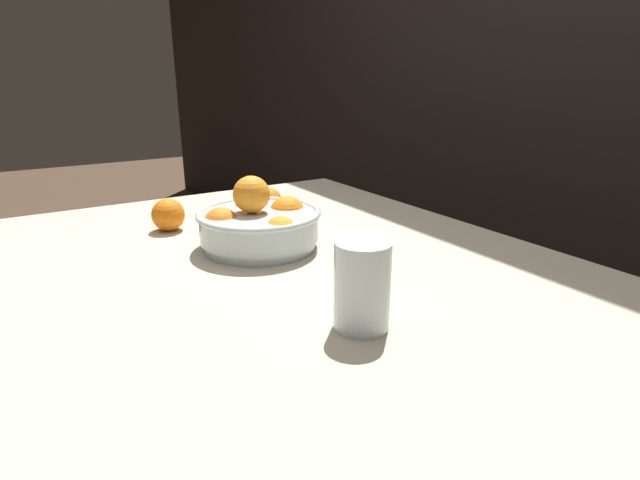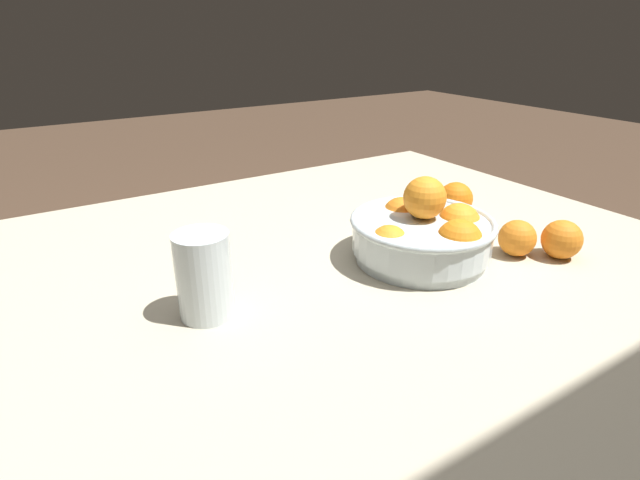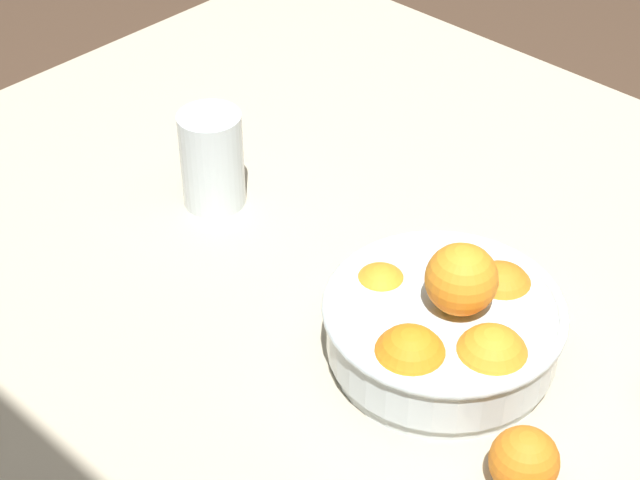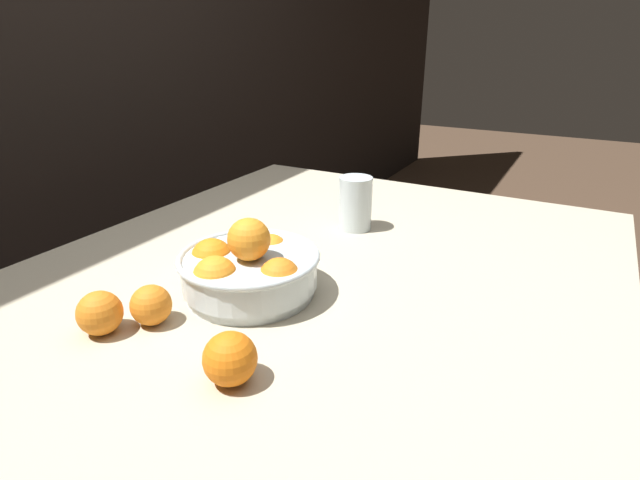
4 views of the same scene
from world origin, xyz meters
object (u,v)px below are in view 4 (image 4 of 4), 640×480
object	(u,v)px
fruit_bowl	(247,269)
orange_loose_near_bowl	(100,313)
orange_loose_aside	(151,305)
orange_loose_front	(230,359)
juice_glass	(355,206)

from	to	relation	value
fruit_bowl	orange_loose_near_bowl	bearing A→B (deg)	149.39
fruit_bowl	orange_loose_near_bowl	xyz separation A→B (m)	(-0.22, 0.13, -0.02)
orange_loose_near_bowl	orange_loose_aside	size ratio (longest dim) A/B	1.06
fruit_bowl	orange_loose_aside	distance (m)	0.18
fruit_bowl	orange_loose_front	bearing A→B (deg)	-149.11
orange_loose_front	orange_loose_aside	world-z (taller)	orange_loose_front
juice_glass	orange_loose_near_bowl	xyz separation A→B (m)	(-0.63, 0.16, -0.02)
juice_glass	orange_loose_front	distance (m)	0.64
fruit_bowl	orange_loose_aside	world-z (taller)	fruit_bowl
orange_loose_front	orange_loose_near_bowl	bearing A→B (deg)	90.39
orange_loose_front	fruit_bowl	bearing A→B (deg)	30.89
fruit_bowl	orange_loose_front	world-z (taller)	fruit_bowl
orange_loose_near_bowl	orange_loose_front	world-z (taller)	orange_loose_front
juice_glass	orange_loose_aside	size ratio (longest dim) A/B	1.91
fruit_bowl	juice_glass	size ratio (longest dim) A/B	1.99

